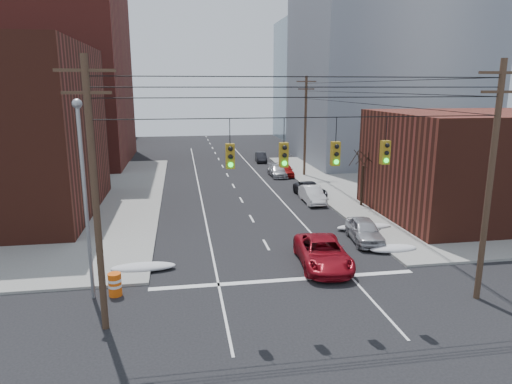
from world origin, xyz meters
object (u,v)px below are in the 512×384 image
object	(u,v)px
parked_car_f	(261,157)
lot_car_d	(35,196)
lot_car_b	(60,193)
parked_car_b	(312,195)
red_pickup	(323,253)
lot_car_c	(11,196)
parked_car_e	(285,170)
construction_barrel	(115,284)
parked_car_a	(364,230)
parked_car_c	(310,190)
parked_car_d	(278,171)
lot_car_a	(48,211)

from	to	relation	value
parked_car_f	lot_car_d	world-z (taller)	lot_car_d
lot_car_b	parked_car_b	bearing A→B (deg)	-79.42
red_pickup	lot_car_c	xyz separation A→B (m)	(-22.00, 17.31, 0.07)
parked_car_e	construction_barrel	world-z (taller)	parked_car_e
red_pickup	parked_car_a	distance (m)	5.29
parked_car_c	parked_car_e	distance (m)	10.05
parked_car_b	parked_car_f	bearing A→B (deg)	92.27
lot_car_c	construction_barrel	size ratio (longest dim) A/B	4.23
parked_car_c	lot_car_d	bearing A→B (deg)	176.26
parked_car_d	parked_car_c	bearing A→B (deg)	-85.38
lot_car_a	parked_car_e	bearing A→B (deg)	-68.74
parked_car_b	parked_car_f	world-z (taller)	parked_car_b
lot_car_a	lot_car_c	xyz separation A→B (m)	(-4.45, 5.75, 0.00)
parked_car_a	parked_car_e	bearing A→B (deg)	96.53
lot_car_d	construction_barrel	bearing A→B (deg)	-143.03
parked_car_e	lot_car_c	bearing A→B (deg)	-158.34
parked_car_c	parked_car_f	bearing A→B (deg)	90.84
parked_car_d	lot_car_b	world-z (taller)	lot_car_b
parked_car_e	lot_car_c	size ratio (longest dim) A/B	0.82
parked_car_c	lot_car_a	distance (m)	21.97
parked_car_f	lot_car_c	distance (m)	31.53
parked_car_b	parked_car_e	distance (m)	12.26
parked_car_f	lot_car_b	world-z (taller)	lot_car_b
lot_car_a	lot_car_b	size ratio (longest dim) A/B	0.91
parked_car_d	lot_car_c	size ratio (longest dim) A/B	0.91
parked_car_f	lot_car_a	size ratio (longest dim) A/B	0.91
lot_car_b	lot_car_d	distance (m)	1.99
parked_car_a	lot_car_a	xyz separation A→B (m)	(-21.47, 8.01, 0.09)
parked_car_b	lot_car_d	xyz separation A→B (m)	(-23.47, 2.96, 0.10)
parked_car_a	parked_car_c	bearing A→B (deg)	96.53
parked_car_e	lot_car_d	world-z (taller)	lot_car_d
lot_car_b	red_pickup	bearing A→B (deg)	-113.81
parked_car_d	lot_car_a	bearing A→B (deg)	-145.14
parked_car_a	red_pickup	bearing A→B (deg)	-131.33
parked_car_c	lot_car_d	distance (m)	23.92
lot_car_a	lot_car_d	world-z (taller)	lot_car_a
parked_car_c	parked_car_b	bearing A→B (deg)	-103.11
parked_car_d	construction_barrel	size ratio (longest dim) A/B	3.85
parked_car_c	lot_car_b	distance (m)	22.19
red_pickup	parked_car_d	distance (m)	26.37
lot_car_b	construction_barrel	bearing A→B (deg)	-139.34
parked_car_d	construction_barrel	bearing A→B (deg)	-117.00
red_pickup	parked_car_f	distance (m)	36.73
parked_car_e	lot_car_c	world-z (taller)	lot_car_c
parked_car_d	parked_car_e	world-z (taller)	parked_car_e
red_pickup	parked_car_e	world-z (taller)	red_pickup
parked_car_c	parked_car_f	size ratio (longest dim) A/B	1.23
lot_car_d	construction_barrel	world-z (taller)	lot_car_d
parked_car_a	lot_car_c	distance (m)	29.35
parked_car_a	parked_car_e	size ratio (longest dim) A/B	1.12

